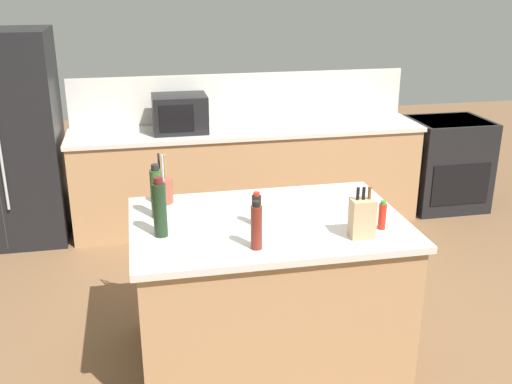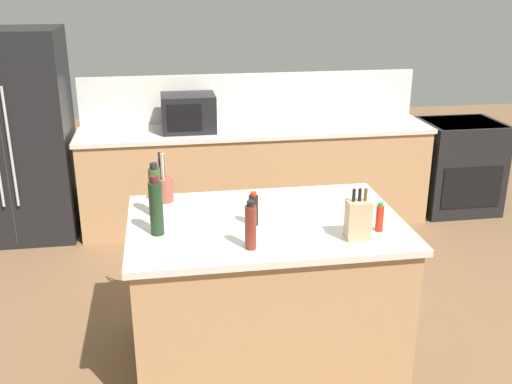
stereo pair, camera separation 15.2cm
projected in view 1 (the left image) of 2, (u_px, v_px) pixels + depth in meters
ground_plane at (267, 355)px, 3.84m from camera, size 14.00×14.00×0.00m
back_counter_run at (248, 175)px, 5.76m from camera, size 3.31×0.66×0.94m
wall_backsplash at (242, 97)px, 5.81m from camera, size 3.27×0.03×0.46m
kitchen_island at (267, 290)px, 3.68m from camera, size 1.60×1.08×0.94m
refrigerator at (1, 139)px, 5.23m from camera, size 0.99×0.75×1.87m
range_oven at (446, 163)px, 6.15m from camera, size 0.76×0.65×0.92m
microwave at (180, 113)px, 5.42m from camera, size 0.49×0.39×0.34m
knife_block at (362, 218)px, 3.26m from camera, size 0.13×0.10×0.29m
utensil_crock at (163, 190)px, 3.76m from camera, size 0.12×0.12×0.32m
hot_sauce_bottle at (382, 216)px, 3.37m from camera, size 0.04×0.04×0.17m
wine_bottle at (160, 209)px, 3.25m from camera, size 0.08×0.08×0.34m
vinegar_bottle at (256, 226)px, 3.11m from camera, size 0.06×0.06×0.27m
olive_oil_bottle at (157, 193)px, 3.51m from camera, size 0.07×0.07×0.33m
soy_sauce_bottle at (256, 210)px, 3.42m from camera, size 0.06×0.06×0.20m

